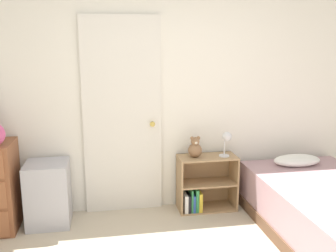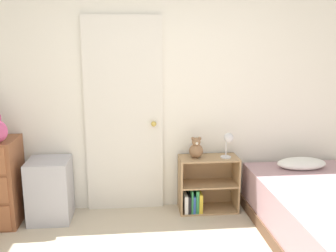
{
  "view_description": "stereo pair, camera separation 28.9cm",
  "coord_description": "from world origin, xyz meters",
  "px_view_note": "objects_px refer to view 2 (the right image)",
  "views": [
    {
      "loc": [
        -0.48,
        -1.9,
        1.77
      ],
      "look_at": [
        0.16,
        1.73,
        0.96
      ],
      "focal_mm": 40.0,
      "sensor_mm": 36.0,
      "label": 1
    },
    {
      "loc": [
        -0.2,
        -1.94,
        1.77
      ],
      "look_at": [
        0.16,
        1.73,
        0.96
      ],
      "focal_mm": 40.0,
      "sensor_mm": 36.0,
      "label": 2
    }
  ],
  "objects_px": {
    "storage_bin": "(50,190)",
    "bed": "(333,218)",
    "teddy_bear": "(196,149)",
    "bookshelf": "(203,188)",
    "desk_lamp": "(228,140)"
  },
  "relations": [
    {
      "from": "bed",
      "to": "bookshelf",
      "type": "bearing_deg",
      "value": 141.84
    },
    {
      "from": "storage_bin",
      "to": "desk_lamp",
      "type": "relative_size",
      "value": 2.34
    },
    {
      "from": "storage_bin",
      "to": "teddy_bear",
      "type": "height_order",
      "value": "teddy_bear"
    },
    {
      "from": "storage_bin",
      "to": "bed",
      "type": "distance_m",
      "value": 2.73
    },
    {
      "from": "teddy_bear",
      "to": "desk_lamp",
      "type": "height_order",
      "value": "desk_lamp"
    },
    {
      "from": "bookshelf",
      "to": "teddy_bear",
      "type": "height_order",
      "value": "teddy_bear"
    },
    {
      "from": "storage_bin",
      "to": "bed",
      "type": "xyz_separation_m",
      "value": [
        2.63,
        -0.74,
        -0.07
      ]
    },
    {
      "from": "teddy_bear",
      "to": "bed",
      "type": "xyz_separation_m",
      "value": [
        1.11,
        -0.8,
        -0.45
      ]
    },
    {
      "from": "teddy_bear",
      "to": "bed",
      "type": "height_order",
      "value": "teddy_bear"
    },
    {
      "from": "teddy_bear",
      "to": "bed",
      "type": "relative_size",
      "value": 0.12
    },
    {
      "from": "storage_bin",
      "to": "bookshelf",
      "type": "height_order",
      "value": "storage_bin"
    },
    {
      "from": "bookshelf",
      "to": "storage_bin",
      "type": "bearing_deg",
      "value": -177.72
    },
    {
      "from": "storage_bin",
      "to": "bookshelf",
      "type": "bearing_deg",
      "value": 2.28
    },
    {
      "from": "bed",
      "to": "desk_lamp",
      "type": "bearing_deg",
      "value": 135.96
    },
    {
      "from": "bed",
      "to": "teddy_bear",
      "type": "bearing_deg",
      "value": 144.32
    }
  ]
}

